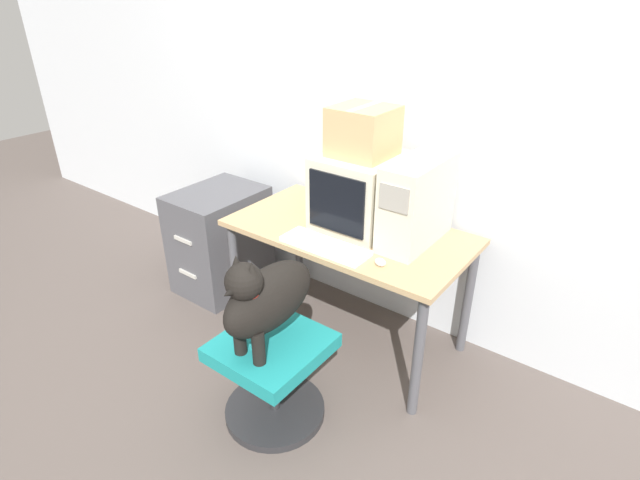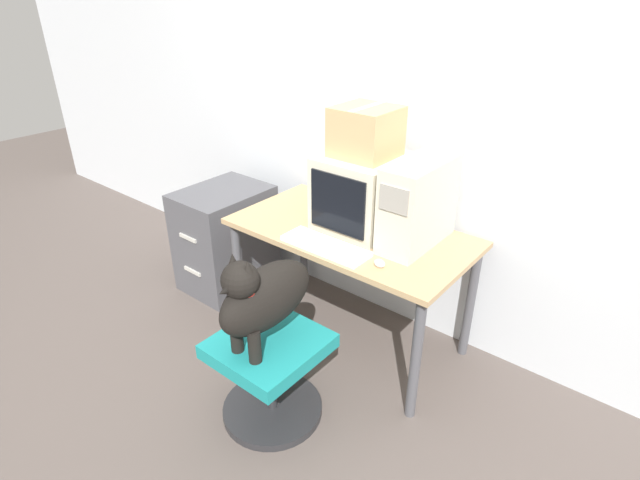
% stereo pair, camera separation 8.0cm
% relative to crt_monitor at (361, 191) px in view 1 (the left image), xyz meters
% --- Properties ---
extents(ground_plane, '(12.00, 12.00, 0.00)m').
position_rel_crt_monitor_xyz_m(ground_plane, '(-0.01, -0.44, -0.91)').
color(ground_plane, '#564C47').
extents(wall_back, '(8.00, 0.05, 2.60)m').
position_rel_crt_monitor_xyz_m(wall_back, '(-0.01, 0.32, 0.39)').
color(wall_back, silver).
rests_on(wall_back, ground_plane).
extents(desk, '(1.30, 0.69, 0.71)m').
position_rel_crt_monitor_xyz_m(desk, '(-0.01, -0.09, -0.28)').
color(desk, tan).
rests_on(desk, ground_plane).
extents(crt_monitor, '(0.40, 0.46, 0.39)m').
position_rel_crt_monitor_xyz_m(crt_monitor, '(0.00, 0.00, 0.00)').
color(crt_monitor, beige).
rests_on(crt_monitor, desk).
extents(pc_tower, '(0.20, 0.48, 0.43)m').
position_rel_crt_monitor_xyz_m(pc_tower, '(0.33, -0.00, 0.02)').
color(pc_tower, beige).
rests_on(pc_tower, desk).
extents(keyboard, '(0.47, 0.16, 0.03)m').
position_rel_crt_monitor_xyz_m(keyboard, '(0.02, -0.34, -0.18)').
color(keyboard, silver).
rests_on(keyboard, desk).
extents(computer_mouse, '(0.06, 0.04, 0.04)m').
position_rel_crt_monitor_xyz_m(computer_mouse, '(0.33, -0.33, -0.17)').
color(computer_mouse, silver).
rests_on(computer_mouse, desk).
extents(office_chair, '(0.49, 0.49, 0.45)m').
position_rel_crt_monitor_xyz_m(office_chair, '(0.06, -0.81, -0.65)').
color(office_chair, '#262628').
rests_on(office_chair, ground_plane).
extents(dog, '(0.20, 0.51, 0.49)m').
position_rel_crt_monitor_xyz_m(dog, '(0.06, -0.82, -0.21)').
color(dog, black).
rests_on(dog, office_chair).
extents(filing_cabinet, '(0.45, 0.60, 0.69)m').
position_rel_crt_monitor_xyz_m(filing_cabinet, '(-1.01, -0.13, -0.56)').
color(filing_cabinet, '#4C4C51').
rests_on(filing_cabinet, ground_plane).
extents(cardboard_box, '(0.29, 0.29, 0.25)m').
position_rel_crt_monitor_xyz_m(cardboard_box, '(-0.00, 0.00, 0.32)').
color(cardboard_box, tan).
rests_on(cardboard_box, crt_monitor).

